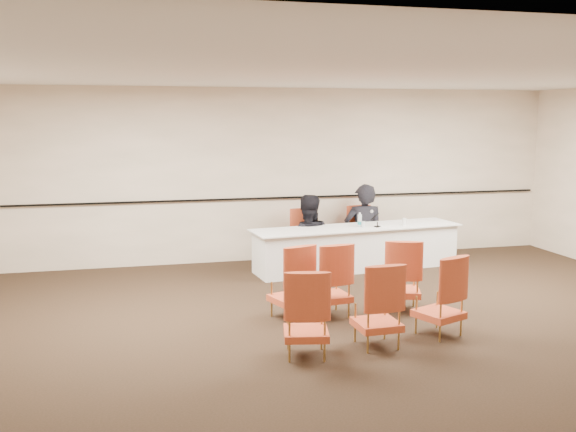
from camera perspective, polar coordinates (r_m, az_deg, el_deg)
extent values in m
plane|color=black|center=(7.80, 6.75, -9.93)|extent=(10.00, 10.00, 0.00)
plane|color=silver|center=(7.41, 7.17, 12.64)|extent=(10.00, 10.00, 0.00)
cube|color=#C4B49A|center=(11.26, -0.33, 3.70)|extent=(10.00, 0.04, 3.00)
cube|color=black|center=(11.26, -0.28, 1.65)|extent=(9.80, 0.04, 0.03)
imported|color=black|center=(11.33, 6.73, -1.96)|extent=(0.76, 0.56, 1.91)
imported|color=black|center=(10.91, 1.72, -2.68)|extent=(0.96, 0.81, 1.76)
cube|color=white|center=(10.73, 8.39, -0.90)|extent=(0.34, 0.28, 0.00)
cylinder|color=silver|center=(10.58, 6.71, -0.74)|extent=(0.07, 0.07, 0.10)
cylinder|color=silver|center=(10.88, 10.29, -0.51)|extent=(0.08, 0.08, 0.12)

